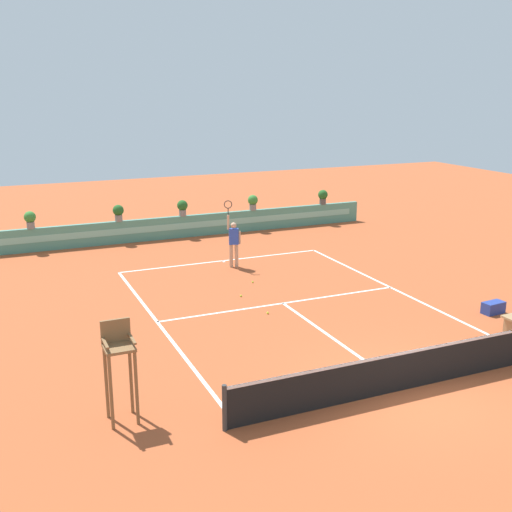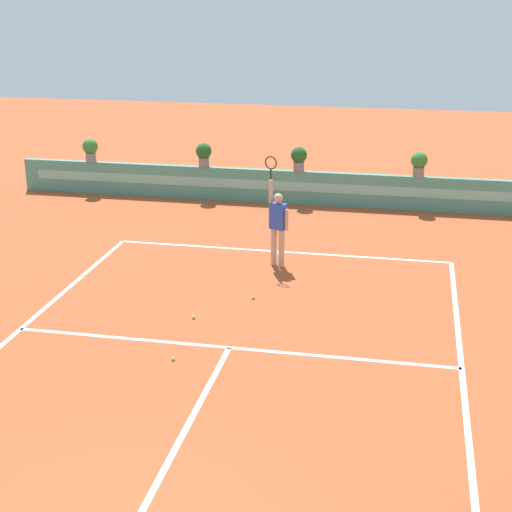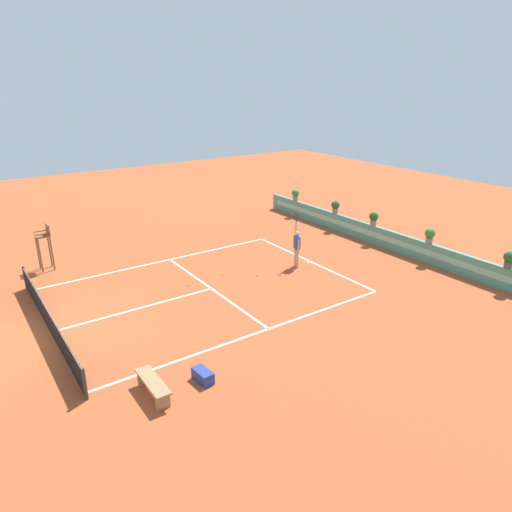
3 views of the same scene
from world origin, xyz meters
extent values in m
plane|color=#A84C28|center=(0.00, 6.00, 0.00)|extent=(60.00, 60.00, 0.00)
cube|color=white|center=(0.00, 11.89, 0.00)|extent=(8.22, 0.10, 0.01)
cube|color=white|center=(0.00, 6.40, 0.00)|extent=(8.22, 0.10, 0.01)
cube|color=white|center=(0.00, 3.20, 0.00)|extent=(0.10, 6.40, 0.01)
cube|color=white|center=(-4.11, 5.95, 0.00)|extent=(0.10, 11.89, 0.01)
cube|color=white|center=(4.11, 5.95, 0.00)|extent=(0.10, 11.89, 0.01)
cube|color=white|center=(0.00, 11.79, 0.00)|extent=(0.10, 0.20, 0.01)
cube|color=#4C8E7A|center=(0.00, 16.39, 0.50)|extent=(18.00, 0.20, 1.00)
cube|color=#7ABCA8|center=(0.00, 16.29, 0.55)|extent=(17.10, 0.01, 0.28)
cylinder|color=tan|center=(0.19, 10.88, 0.45)|extent=(0.14, 0.14, 0.90)
cylinder|color=tan|center=(0.00, 10.95, 0.45)|extent=(0.14, 0.14, 0.90)
cube|color=#2D4CB7|center=(0.10, 10.91, 1.20)|extent=(0.41, 0.33, 0.60)
sphere|color=tan|center=(0.10, 10.91, 1.63)|extent=(0.22, 0.22, 0.22)
cylinder|color=tan|center=(-0.09, 10.98, 1.75)|extent=(0.09, 0.09, 0.55)
cylinder|color=black|center=(-0.09, 10.98, 2.17)|extent=(0.04, 0.04, 0.24)
torus|color=#262626|center=(-0.09, 10.98, 2.43)|extent=(0.30, 0.13, 0.31)
cylinder|color=tan|center=(0.31, 10.84, 1.15)|extent=(0.09, 0.09, 0.50)
sphere|color=#CCE033|center=(-0.04, 8.77, 0.03)|extent=(0.07, 0.07, 0.07)
sphere|color=#CCE033|center=(-0.99, 7.53, 0.03)|extent=(0.07, 0.07, 0.07)
sphere|color=#CCE033|center=(-0.85, 5.72, 0.03)|extent=(0.07, 0.07, 0.07)
cylinder|color=gray|center=(-3.14, 16.39, 1.14)|extent=(0.32, 0.32, 0.28)
sphere|color=#235B23|center=(-3.14, 16.39, 1.48)|extent=(0.48, 0.48, 0.48)
cylinder|color=gray|center=(-0.24, 16.39, 1.14)|extent=(0.32, 0.32, 0.28)
sphere|color=#235B23|center=(-0.24, 16.39, 1.48)|extent=(0.48, 0.48, 0.48)
cylinder|color=gray|center=(3.24, 16.39, 1.14)|extent=(0.32, 0.32, 0.28)
sphere|color=#387F33|center=(3.24, 16.39, 1.48)|extent=(0.48, 0.48, 0.48)
cylinder|color=gray|center=(-6.78, 16.39, 1.14)|extent=(0.32, 0.32, 0.28)
sphere|color=#387F33|center=(-6.78, 16.39, 1.48)|extent=(0.48, 0.48, 0.48)
camera|label=1|loc=(-8.30, -10.51, 6.68)|focal=43.83mm
camera|label=2|loc=(3.04, -6.11, 6.27)|focal=54.91mm
camera|label=3|loc=(15.79, -2.17, 8.26)|focal=32.75mm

